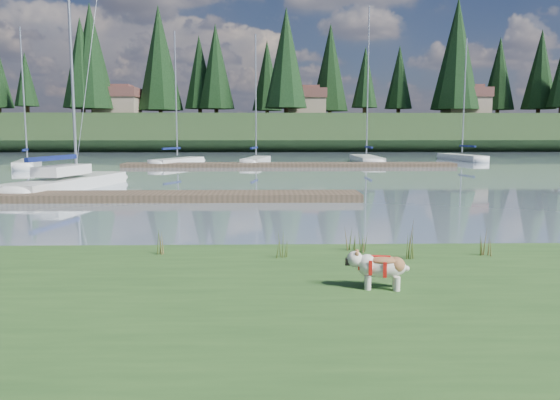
{
  "coord_description": "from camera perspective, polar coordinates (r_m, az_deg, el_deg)",
  "views": [
    {
      "loc": [
        0.24,
        -12.94,
        2.74
      ],
      "look_at": [
        0.54,
        -0.5,
        1.18
      ],
      "focal_mm": 35.0,
      "sensor_mm": 36.0,
      "label": 1
    }
  ],
  "objects": [
    {
      "name": "weed_1",
      "position": [
        11.17,
        7.33,
        -4.09
      ],
      "size": [
        0.17,
        0.14,
        0.54
      ],
      "color": "#475B23",
      "rests_on": "bank"
    },
    {
      "name": "bulldog",
      "position": [
        8.55,
        10.45,
        -6.76
      ],
      "size": [
        0.96,
        0.48,
        0.57
      ],
      "rotation": [
        0.0,
        0.0,
        2.98
      ],
      "color": "silver",
      "rests_on": "bank"
    },
    {
      "name": "house_2",
      "position": [
        87.29,
        18.85,
        9.77
      ],
      "size": [
        6.3,
        5.3,
        4.65
      ],
      "color": "gray",
      "rests_on": "ridge"
    },
    {
      "name": "conifer_2",
      "position": [
        85.47,
        -19.13,
        14.02
      ],
      "size": [
        6.6,
        6.6,
        16.05
      ],
      "color": "#382619",
      "rests_on": "ridge"
    },
    {
      "name": "sailboat_main",
      "position": [
        28.52,
        -20.52,
        2.03
      ],
      "size": [
        3.69,
        9.54,
        13.41
      ],
      "rotation": [
        0.0,
        0.0,
        1.37
      ],
      "color": "silver",
      "rests_on": "ground"
    },
    {
      "name": "conifer_7",
      "position": [
        94.23,
        25.56,
        12.22
      ],
      "size": [
        5.28,
        5.28,
        13.2
      ],
      "color": "#382619",
      "rests_on": "ridge"
    },
    {
      "name": "house_0",
      "position": [
        85.99,
        -16.61,
        9.9
      ],
      "size": [
        6.3,
        5.3,
        4.65
      ],
      "color": "gray",
      "rests_on": "ridge"
    },
    {
      "name": "sailboat_bg_1",
      "position": [
        46.44,
        -10.25,
        4.06
      ],
      "size": [
        4.09,
        7.24,
        10.9
      ],
      "rotation": [
        0.0,
        0.0,
        1.18
      ],
      "color": "silver",
      "rests_on": "ground"
    },
    {
      "name": "weed_5",
      "position": [
        11.31,
        20.57,
        -4.36
      ],
      "size": [
        0.17,
        0.14,
        0.54
      ],
      "color": "#475B23",
      "rests_on": "bank"
    },
    {
      "name": "house_1",
      "position": [
        84.26,
        2.59,
        10.25
      ],
      "size": [
        6.3,
        5.3,
        4.65
      ],
      "color": "gray",
      "rests_on": "ridge"
    },
    {
      "name": "bank",
      "position": [
        7.4,
        -3.26,
        -13.14
      ],
      "size": [
        60.0,
        9.0,
        0.35
      ],
      "primitive_type": "cube",
      "color": "#2F5421",
      "rests_on": "ground"
    },
    {
      "name": "sailboat_bg_0",
      "position": [
        46.6,
        -24.79,
        3.52
      ],
      "size": [
        3.51,
        7.35,
        10.61
      ],
      "rotation": [
        0.0,
        0.0,
        1.87
      ],
      "color": "silver",
      "rests_on": "ground"
    },
    {
      "name": "weed_3",
      "position": [
        10.96,
        -12.62,
        -4.51
      ],
      "size": [
        0.17,
        0.14,
        0.5
      ],
      "color": "#475B23",
      "rests_on": "bank"
    },
    {
      "name": "weed_2",
      "position": [
        10.67,
        13.37,
        -4.25
      ],
      "size": [
        0.17,
        0.14,
        0.76
      ],
      "color": "#475B23",
      "rests_on": "bank"
    },
    {
      "name": "conifer_6",
      "position": [
        86.3,
        17.98,
        14.3
      ],
      "size": [
        7.04,
        7.04,
        17.0
      ],
      "color": "#382619",
      "rests_on": "ridge"
    },
    {
      "name": "conifer_5",
      "position": [
        84.63,
        8.89,
        12.55
      ],
      "size": [
        3.96,
        3.96,
        10.35
      ],
      "color": "#382619",
      "rests_on": "ridge"
    },
    {
      "name": "ridge",
      "position": [
        85.94,
        -1.54,
        6.99
      ],
      "size": [
        200.0,
        20.0,
        5.0
      ],
      "primitive_type": "cube",
      "color": "#1F3318",
      "rests_on": "ground"
    },
    {
      "name": "conifer_4",
      "position": [
        79.66,
        0.65,
        14.61
      ],
      "size": [
        6.16,
        6.16,
        15.1
      ],
      "color": "#382619",
      "rests_on": "ridge"
    },
    {
      "name": "dock_near",
      "position": [
        22.5,
        -12.24,
        0.37
      ],
      "size": [
        16.0,
        2.0,
        0.3
      ],
      "primitive_type": "cube",
      "color": "#4C3D2C",
      "rests_on": "ground"
    },
    {
      "name": "mud_lip",
      "position": [
        11.65,
        -2.55,
        -6.11
      ],
      "size": [
        60.0,
        0.5,
        0.14
      ],
      "primitive_type": "cube",
      "color": "#33281C",
      "rests_on": "ground"
    },
    {
      "name": "ground",
      "position": [
        43.03,
        -1.69,
        3.49
      ],
      "size": [
        200.0,
        200.0,
        0.0
      ],
      "primitive_type": "plane",
      "color": "#8599AB",
      "rests_on": "ground"
    },
    {
      "name": "sailboat_bg_4",
      "position": [
        55.73,
        18.12,
        4.31
      ],
      "size": [
        2.84,
        7.96,
        11.53
      ],
      "rotation": [
        0.0,
        0.0,
        1.74
      ],
      "color": "silver",
      "rests_on": "ground"
    },
    {
      "name": "weed_4",
      "position": [
        11.02,
        8.48,
        -4.37
      ],
      "size": [
        0.17,
        0.14,
        0.49
      ],
      "color": "#475B23",
      "rests_on": "bank"
    },
    {
      "name": "sailboat_bg_3",
      "position": [
        50.43,
        8.85,
        4.31
      ],
      "size": [
        2.02,
        9.46,
        13.69
      ],
      "rotation": [
        0.0,
        0.0,
        1.56
      ],
      "color": "silver",
      "rests_on": "ground"
    },
    {
      "name": "conifer_3",
      "position": [
        86.03,
        -8.42,
        13.08
      ],
      "size": [
        4.84,
        4.84,
        12.25
      ],
      "color": "#382619",
      "rests_on": "ridge"
    },
    {
      "name": "dock_far",
      "position": [
        43.05,
        0.97,
        3.7
      ],
      "size": [
        26.0,
        2.2,
        0.3
      ],
      "primitive_type": "cube",
      "color": "#4C3D2C",
      "rests_on": "ground"
    },
    {
      "name": "weed_0",
      "position": [
        10.44,
        0.33,
        -4.83
      ],
      "size": [
        0.17,
        0.14,
        0.53
      ],
      "color": "#475B23",
      "rests_on": "bank"
    },
    {
      "name": "sailboat_bg_2",
      "position": [
        47.28,
        -2.36,
        4.22
      ],
      "size": [
        2.65,
        7.36,
        10.93
      ],
      "rotation": [
        0.0,
        0.0,
        1.4
      ],
      "color": "silver",
      "rests_on": "ground"
    }
  ]
}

